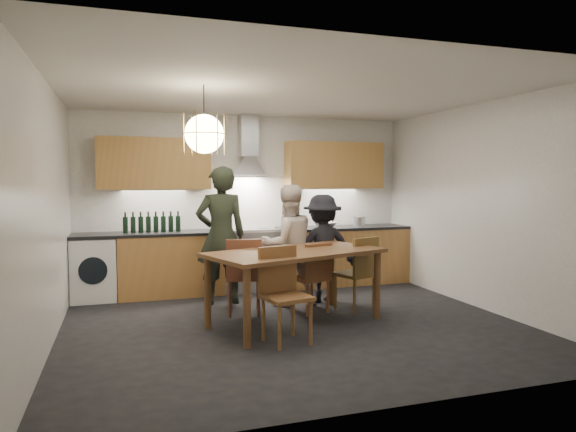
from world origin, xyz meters
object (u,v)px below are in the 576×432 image
object	(u,v)px
stock_pot	(359,222)
mixing_bowl	(325,225)
person_mid	(288,245)
person_right	(323,248)
person_left	(221,235)
wine_bottles	(152,222)
chair_front	(282,287)
chair_back_left	(244,271)
dining_table	(295,259)

from	to	relation	value
stock_pot	mixing_bowl	bearing A→B (deg)	-171.21
mixing_bowl	stock_pot	bearing A→B (deg)	8.79
person_mid	person_right	world-z (taller)	person_mid
person_left	stock_pot	size ratio (longest dim) A/B	9.39
person_mid	mixing_bowl	xyz separation A→B (m)	(0.94, 1.02, 0.16)
wine_bottles	person_left	bearing A→B (deg)	-41.82
person_left	wine_bottles	world-z (taller)	person_left
chair_front	wine_bottles	world-z (taller)	wine_bottles
chair_front	mixing_bowl	bearing A→B (deg)	47.89
chair_front	mixing_bowl	size ratio (longest dim) A/B	2.81
chair_front	person_left	distance (m)	1.81
chair_back_left	wine_bottles	world-z (taller)	wine_bottles
stock_pot	chair_front	bearing A→B (deg)	-129.30
person_right	stock_pot	distance (m)	1.51
person_left	wine_bottles	xyz separation A→B (m)	(-0.83, 0.74, 0.14)
chair_back_left	stock_pot	world-z (taller)	stock_pot
person_mid	mixing_bowl	distance (m)	1.39
chair_front	dining_table	bearing A→B (deg)	48.28
chair_front	person_mid	world-z (taller)	person_mid
dining_table	person_right	world-z (taller)	person_right
person_left	stock_pot	world-z (taller)	person_left
mixing_bowl	person_right	bearing A→B (deg)	-114.09
chair_back_left	stock_pot	distance (m)	2.69
chair_front	person_right	distance (m)	1.80
chair_back_left	person_left	world-z (taller)	person_left
person_left	stock_pot	distance (m)	2.50
person_mid	stock_pot	xyz separation A→B (m)	(1.55, 1.11, 0.18)
dining_table	stock_pot	size ratio (longest dim) A/B	11.35
chair_front	mixing_bowl	world-z (taller)	mixing_bowl
dining_table	chair_front	world-z (taller)	chair_front
person_right	mixing_bowl	world-z (taller)	person_right
chair_back_left	dining_table	bearing A→B (deg)	145.35
person_left	stock_pot	xyz separation A→B (m)	(2.37, 0.78, 0.06)
person_mid	stock_pot	size ratio (longest dim) A/B	8.14
chair_back_left	wine_bottles	bearing A→B (deg)	-42.24
person_mid	mixing_bowl	bearing A→B (deg)	-137.27
person_mid	wine_bottles	size ratio (longest dim) A/B	2.00
person_left	person_mid	world-z (taller)	person_left
person_right	stock_pot	size ratio (longest dim) A/B	7.46
dining_table	person_mid	xyz separation A→B (m)	(0.19, 0.86, 0.05)
mixing_bowl	wine_bottles	world-z (taller)	wine_bottles
person_right	mixing_bowl	bearing A→B (deg)	-112.22
dining_table	person_left	distance (m)	1.35
chair_back_left	chair_front	size ratio (longest dim) A/B	0.98
chair_back_left	mixing_bowl	world-z (taller)	mixing_bowl
chair_front	chair_back_left	bearing A→B (deg)	86.51
dining_table	wine_bottles	world-z (taller)	wine_bottles
chair_back_left	stock_pot	size ratio (longest dim) A/B	4.84
chair_back_left	person_right	distance (m)	1.25
person_left	mixing_bowl	world-z (taller)	person_left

